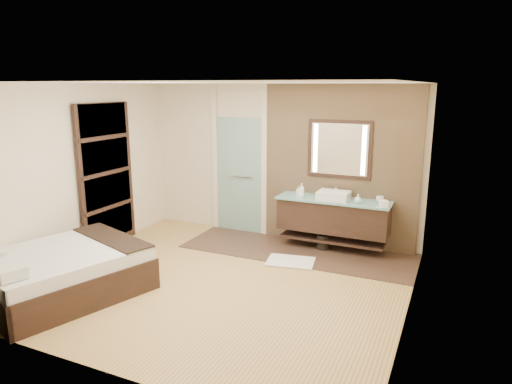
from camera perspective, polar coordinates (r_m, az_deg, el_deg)
The scene contains 15 objects.
floor at distance 6.49m, azimuth -4.74°, elevation -11.11°, with size 5.00×5.00×0.00m, color olive.
tile_strip at distance 7.62m, azimuth 5.15°, elevation -7.31°, with size 3.80×1.30×0.01m, color #3A291F.
stone_wall at distance 7.70m, azimuth 10.38°, elevation 3.11°, with size 2.60×0.08×2.70m, color tan.
vanity at distance 7.60m, azimuth 9.60°, elevation -2.96°, with size 1.85×0.55×0.88m.
mirror_unit at distance 7.60m, azimuth 10.38°, elevation 5.28°, with size 1.06×0.04×0.96m.
frosted_door at distance 8.36m, azimuth -2.08°, elevation 2.67°, with size 1.10×0.12×2.70m.
shoji_partition at distance 7.98m, azimuth -18.19°, elevation 2.00°, with size 0.06×1.20×2.40m.
bed at distance 6.51m, azimuth -22.98°, elevation -9.19°, with size 2.06×2.29×0.73m.
bath_mat at distance 7.14m, azimuth 4.35°, elevation -8.64°, with size 0.72×0.50×0.02m, color white.
waste_bin at distance 7.70m, azimuth 8.37°, elevation -6.22°, with size 0.20×0.20×0.25m, color black.
tissue_box at distance 7.19m, azimuth 15.67°, elevation -1.42°, with size 0.12×0.12×0.10m, color white.
soap_bottle_a at distance 7.58m, azimuth 5.74°, elevation 0.24°, with size 0.09×0.09×0.23m, color white.
soap_bottle_b at distance 7.70m, azimuth 5.34°, elevation 0.17°, with size 0.07×0.07×0.15m, color #B2B2B2.
soap_bottle_c at distance 7.32m, azimuth 12.63°, elevation -0.82°, with size 0.11×0.11×0.14m, color #BDEEE8.
cup at distance 7.48m, azimuth 15.23°, elevation -0.87°, with size 0.12×0.12×0.09m, color white.
Camera 1 is at (2.91, -5.16, 2.66)m, focal length 32.00 mm.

